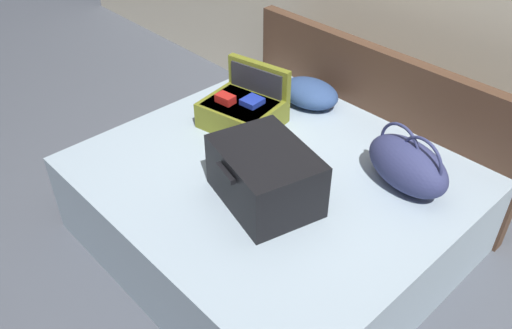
% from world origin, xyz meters
% --- Properties ---
extents(ground_plane, '(12.00, 12.00, 0.00)m').
position_xyz_m(ground_plane, '(0.00, 0.00, 0.00)').
color(ground_plane, '#4C515B').
extents(bed, '(1.85, 1.66, 0.49)m').
position_xyz_m(bed, '(0.00, 0.40, 0.25)').
color(bed, '#99ADBC').
rests_on(bed, ground).
extents(headboard, '(1.89, 0.08, 0.90)m').
position_xyz_m(headboard, '(0.00, 1.27, 0.45)').
color(headboard, '#4C3323').
rests_on(headboard, ground).
extents(hard_case_large, '(0.59, 0.50, 0.28)m').
position_xyz_m(hard_case_large, '(0.13, 0.21, 0.64)').
color(hard_case_large, black).
rests_on(hard_case_large, bed).
extents(hard_case_medium, '(0.48, 0.45, 0.33)m').
position_xyz_m(hard_case_medium, '(-0.44, 0.59, 0.60)').
color(hard_case_medium, olive).
rests_on(hard_case_medium, bed).
extents(duffel_bag, '(0.51, 0.33, 0.32)m').
position_xyz_m(duffel_bag, '(0.54, 0.79, 0.62)').
color(duffel_bag, navy).
rests_on(duffel_bag, bed).
extents(pillow_near_headboard, '(0.42, 0.32, 0.16)m').
position_xyz_m(pillow_near_headboard, '(-0.32, 1.03, 0.58)').
color(pillow_near_headboard, navy).
rests_on(pillow_near_headboard, bed).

